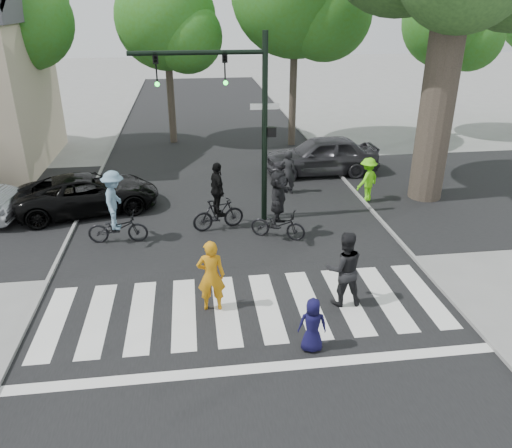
{
  "coord_description": "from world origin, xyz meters",
  "views": [
    {
      "loc": [
        -1.11,
        -9.1,
        6.8
      ],
      "look_at": [
        0.5,
        3.0,
        1.3
      ],
      "focal_mm": 35.0,
      "sensor_mm": 36.0,
      "label": 1
    }
  ],
  "objects": [
    {
      "name": "ground",
      "position": [
        0.0,
        0.0,
        0.0
      ],
      "size": [
        120.0,
        120.0,
        0.0
      ],
      "primitive_type": "plane",
      "color": "gray",
      "rests_on": "ground"
    },
    {
      "name": "road_stem",
      "position": [
        0.0,
        5.0,
        0.01
      ],
      "size": [
        10.0,
        70.0,
        0.01
      ],
      "primitive_type": "cube",
      "color": "black",
      "rests_on": "ground"
    },
    {
      "name": "road_cross",
      "position": [
        0.0,
        8.0,
        0.01
      ],
      "size": [
        70.0,
        10.0,
        0.01
      ],
      "primitive_type": "cube",
      "color": "black",
      "rests_on": "ground"
    },
    {
      "name": "curb_left",
      "position": [
        -5.05,
        5.0,
        0.05
      ],
      "size": [
        0.1,
        70.0,
        0.1
      ],
      "primitive_type": "cube",
      "color": "gray",
      "rests_on": "ground"
    },
    {
      "name": "curb_right",
      "position": [
        5.05,
        5.0,
        0.05
      ],
      "size": [
        0.1,
        70.0,
        0.1
      ],
      "primitive_type": "cube",
      "color": "gray",
      "rests_on": "ground"
    },
    {
      "name": "crosswalk",
      "position": [
        0.0,
        0.66,
        0.01
      ],
      "size": [
        10.0,
        3.85,
        0.01
      ],
      "color": "silver",
      "rests_on": "ground"
    },
    {
      "name": "traffic_signal",
      "position": [
        0.35,
        6.2,
        3.9
      ],
      "size": [
        4.45,
        0.29,
        6.0
      ],
      "color": "black",
      "rests_on": "ground"
    },
    {
      "name": "bg_tree_1",
      "position": [
        -8.7,
        15.48,
        6.65
      ],
      "size": [
        6.09,
        5.8,
        9.8
      ],
      "color": "brown",
      "rests_on": "ground"
    },
    {
      "name": "bg_tree_2",
      "position": [
        -1.76,
        16.62,
        5.78
      ],
      "size": [
        5.04,
        4.8,
        8.4
      ],
      "color": "brown",
      "rests_on": "ground"
    },
    {
      "name": "bg_tree_4",
      "position": [
        12.23,
        16.12,
        5.64
      ],
      "size": [
        4.83,
        4.6,
        8.15
      ],
      "color": "brown",
      "rests_on": "ground"
    },
    {
      "name": "pedestrian_woman",
      "position": [
        -0.82,
        1.08,
        0.9
      ],
      "size": [
        0.68,
        0.47,
        1.81
      ],
      "primitive_type": "imported",
      "rotation": [
        0.0,
        0.0,
        3.09
      ],
      "color": "#C97E10",
      "rests_on": "ground"
    },
    {
      "name": "pedestrian_child",
      "position": [
        1.19,
        -0.74,
        0.62
      ],
      "size": [
        0.65,
        0.47,
        1.24
      ],
      "primitive_type": "imported",
      "rotation": [
        0.0,
        0.0,
        3.01
      ],
      "color": "#0F0D34",
      "rests_on": "ground"
    },
    {
      "name": "pedestrian_adult",
      "position": [
        2.34,
        0.91,
        0.95
      ],
      "size": [
        0.94,
        0.74,
        1.9
      ],
      "primitive_type": "imported",
      "rotation": [
        0.0,
        0.0,
        3.12
      ],
      "color": "black",
      "rests_on": "ground"
    },
    {
      "name": "cyclist_left",
      "position": [
        -3.46,
        5.09,
        0.99
      ],
      "size": [
        1.82,
        1.2,
        2.28
      ],
      "color": "black",
      "rests_on": "ground"
    },
    {
      "name": "cyclist_mid",
      "position": [
        -0.37,
        5.66,
        0.92
      ],
      "size": [
        1.77,
        1.11,
        2.23
      ],
      "color": "black",
      "rests_on": "ground"
    },
    {
      "name": "cyclist_right",
      "position": [
        1.42,
        4.73,
        0.98
      ],
      "size": [
        1.83,
        1.68,
        2.2
      ],
      "color": "black",
      "rests_on": "ground"
    },
    {
      "name": "car_suv",
      "position": [
        -4.76,
        7.74,
        0.67
      ],
      "size": [
        5.2,
        3.32,
        1.33
      ],
      "primitive_type": "imported",
      "rotation": [
        0.0,
        0.0,
        1.82
      ],
      "color": "black",
      "rests_on": "ground"
    },
    {
      "name": "car_grey",
      "position": [
        4.3,
        10.73,
        0.81
      ],
      "size": [
        4.79,
        1.96,
        1.63
      ],
      "primitive_type": "imported",
      "rotation": [
        0.0,
        0.0,
        -1.56
      ],
      "color": "#313034",
      "rests_on": "ground"
    },
    {
      "name": "bystander_hivis",
      "position": [
        5.19,
        7.41,
        0.82
      ],
      "size": [
        1.22,
        1.1,
        1.64
      ],
      "primitive_type": "imported",
      "rotation": [
        0.0,
        0.0,
        3.75
      ],
      "color": "#67EA13",
      "rests_on": "ground"
    },
    {
      "name": "bystander_dark",
      "position": [
        2.48,
        8.61,
        0.84
      ],
      "size": [
        0.73,
        0.64,
        1.68
      ],
      "primitive_type": "imported",
      "rotation": [
        0.0,
        0.0,
        2.67
      ],
      "color": "black",
      "rests_on": "ground"
    }
  ]
}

